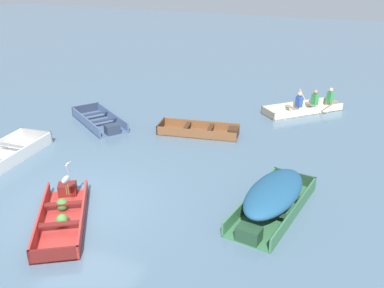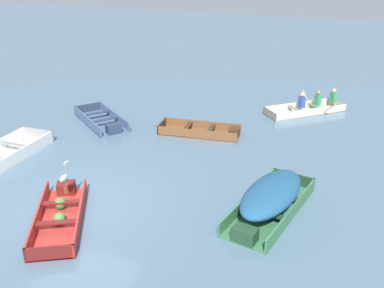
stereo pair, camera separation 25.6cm
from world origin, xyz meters
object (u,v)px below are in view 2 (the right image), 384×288
at_px(skiff_white_near_moored, 0,158).
at_px(skiff_slate_blue_outer_moored, 102,121).
at_px(heron_on_dinghy, 64,177).
at_px(rowboat_cream_with_crew, 310,107).
at_px(dinghy_red_foreground, 60,213).
at_px(skiff_wooden_brown_mid_moored, 203,131).
at_px(skiff_green_far_moored, 271,197).

xyz_separation_m(skiff_white_near_moored, skiff_slate_blue_outer_moored, (1.02, 4.03, -0.01)).
bearing_deg(heron_on_dinghy, rowboat_cream_with_crew, 65.83).
bearing_deg(heron_on_dinghy, dinghy_red_foreground, -67.50).
relative_size(skiff_wooden_brown_mid_moored, skiff_green_far_moored, 0.88).
height_order(skiff_wooden_brown_mid_moored, rowboat_cream_with_crew, rowboat_cream_with_crew).
xyz_separation_m(skiff_green_far_moored, skiff_slate_blue_outer_moored, (-7.46, 3.47, -0.33)).
bearing_deg(rowboat_cream_with_crew, skiff_white_near_moored, -132.80).
bearing_deg(skiff_slate_blue_outer_moored, rowboat_cream_with_crew, 33.54).
height_order(skiff_white_near_moored, rowboat_cream_with_crew, rowboat_cream_with_crew).
height_order(skiff_white_near_moored, skiff_slate_blue_outer_moored, skiff_white_near_moored).
bearing_deg(skiff_green_far_moored, skiff_wooden_brown_mid_moored, 130.70).
bearing_deg(dinghy_red_foreground, rowboat_cream_with_crew, 68.02).
bearing_deg(skiff_white_near_moored, heron_on_dinghy, -18.72).
relative_size(skiff_green_far_moored, rowboat_cream_with_crew, 1.13).
relative_size(rowboat_cream_with_crew, heron_on_dinghy, 3.65).
bearing_deg(heron_on_dinghy, skiff_wooden_brown_mid_moored, 77.32).
bearing_deg(rowboat_cream_with_crew, skiff_green_far_moored, -87.02).
bearing_deg(skiff_slate_blue_outer_moored, skiff_wooden_brown_mid_moored, 9.48).
xyz_separation_m(dinghy_red_foreground, skiff_wooden_brown_mid_moored, (1.10, 6.46, -0.02)).
distance_m(skiff_green_far_moored, rowboat_cream_with_crew, 8.15).
bearing_deg(skiff_white_near_moored, dinghy_red_foreground, -24.77).
relative_size(skiff_green_far_moored, heron_on_dinghy, 4.10).
xyz_separation_m(skiff_wooden_brown_mid_moored, heron_on_dinghy, (-1.33, -5.91, 0.71)).
xyz_separation_m(rowboat_cream_with_crew, heron_on_dinghy, (-4.45, -9.92, 0.62)).
bearing_deg(rowboat_cream_with_crew, skiff_slate_blue_outer_moored, -146.46).
bearing_deg(skiff_green_far_moored, skiff_white_near_moored, -176.17).
bearing_deg(rowboat_cream_with_crew, dinghy_red_foreground, -111.98).
height_order(dinghy_red_foreground, skiff_white_near_moored, skiff_white_near_moored).
distance_m(skiff_white_near_moored, heron_on_dinghy, 3.87).
bearing_deg(skiff_white_near_moored, skiff_wooden_brown_mid_moored, 43.54).
height_order(skiff_white_near_moored, skiff_green_far_moored, skiff_green_far_moored).
xyz_separation_m(dinghy_red_foreground, skiff_white_near_moored, (-3.83, 1.77, 0.01)).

